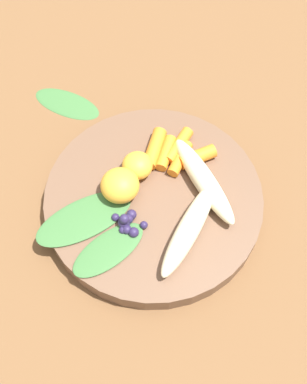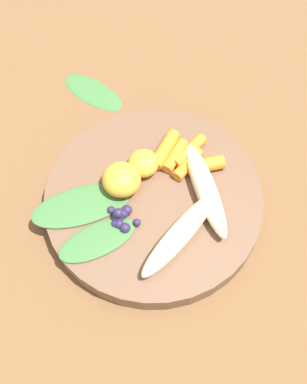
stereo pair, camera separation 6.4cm
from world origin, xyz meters
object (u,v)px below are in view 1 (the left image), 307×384
Objects in this scene: orange_segment_near at (120,185)px; kale_leaf_stray at (67,103)px; banana_peeled_right at (189,228)px; banana_peeled_left at (204,180)px; bowl at (154,201)px.

kale_leaf_stray is at bearing 132.75° from orange_segment_near.
banana_peeled_right is at bearing 152.88° from kale_leaf_stray.
orange_segment_near reaches higher than banana_peeled_left.
bowl is at bearing 75.54° from banana_peeled_left.
bowl is 0.22m from kale_leaf_stray.
bowl is 5.70× the size of orange_segment_near.
orange_segment_near is at bearing 83.99° from banana_peeled_right.
banana_peeled_left is 0.07m from banana_peeled_right.
banana_peeled_left is 1.32× the size of kale_leaf_stray.
orange_segment_near is at bearing -170.93° from bowl.
banana_peeled_left reaches higher than kale_leaf_stray.
banana_peeled_left is 0.11m from orange_segment_near.
banana_peeled_right is (-0.00, -0.07, 0.00)m from banana_peeled_left.
kale_leaf_stray is at bearing 23.39° from banana_peeled_left.
bowl is 0.07m from banana_peeled_left.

